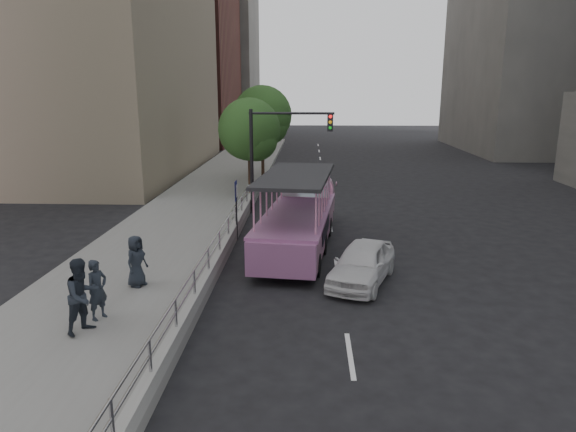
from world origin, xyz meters
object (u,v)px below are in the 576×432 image
at_px(car, 362,263).
at_px(street_tree_far, 264,118).
at_px(pedestrian_near, 97,290).
at_px(parking_sign, 236,203).
at_px(traffic_signal, 275,144).
at_px(street_tree_near, 251,132).
at_px(duck_boat, 300,217).
at_px(pedestrian_far, 136,261).
at_px(pedestrian_mid, 83,296).

distance_m(car, street_tree_far, 20.08).
height_order(pedestrian_near, parking_sign, parking_sign).
height_order(traffic_signal, street_tree_far, street_tree_far).
distance_m(traffic_signal, street_tree_near, 3.80).
bearing_deg(duck_boat, street_tree_far, 100.39).
relative_size(pedestrian_far, parking_sign, 0.63).
xyz_separation_m(street_tree_near, street_tree_far, (0.20, 6.00, 0.49)).
xyz_separation_m(car, pedestrian_far, (-6.93, -1.33, 0.43)).
relative_size(pedestrian_mid, parking_sign, 0.75).
bearing_deg(pedestrian_near, traffic_signal, 12.59).
xyz_separation_m(car, parking_sign, (-4.73, 4.71, 0.93)).
bearing_deg(pedestrian_far, duck_boat, -19.94).
relative_size(car, pedestrian_near, 2.44).
relative_size(car, traffic_signal, 0.75).
distance_m(parking_sign, street_tree_far, 14.69).
height_order(parking_sign, street_tree_near, street_tree_near).
bearing_deg(pedestrian_far, pedestrian_near, -164.20).
xyz_separation_m(duck_boat, pedestrian_near, (-5.10, -7.76, -0.05)).
bearing_deg(street_tree_near, pedestrian_mid, -97.11).
xyz_separation_m(duck_boat, pedestrian_mid, (-5.15, -8.50, 0.09)).
bearing_deg(traffic_signal, pedestrian_near, -105.62).
height_order(pedestrian_mid, street_tree_near, street_tree_near).
height_order(duck_boat, traffic_signal, traffic_signal).
xyz_separation_m(pedestrian_far, parking_sign, (2.20, 6.05, 0.50)).
bearing_deg(duck_boat, pedestrian_far, -131.75).
relative_size(traffic_signal, street_tree_near, 0.91).
distance_m(pedestrian_far, street_tree_near, 14.86).
bearing_deg(duck_boat, car, -63.15).
bearing_deg(street_tree_far, street_tree_near, -91.91).
xyz_separation_m(pedestrian_near, street_tree_far, (2.34, 22.80, 3.21)).
bearing_deg(street_tree_near, pedestrian_near, -97.26).
relative_size(pedestrian_mid, street_tree_far, 0.29).
xyz_separation_m(pedestrian_far, traffic_signal, (3.49, 11.05, 2.41)).
distance_m(duck_boat, pedestrian_mid, 9.94).
distance_m(duck_boat, pedestrian_near, 9.28).
relative_size(pedestrian_far, street_tree_far, 0.25).
bearing_deg(parking_sign, traffic_signal, 75.52).
xyz_separation_m(car, pedestrian_near, (-7.18, -3.65, 0.44)).
bearing_deg(car, traffic_signal, 130.01).
distance_m(car, pedestrian_far, 7.07).
xyz_separation_m(pedestrian_mid, parking_sign, (2.49, 9.11, 0.35)).
relative_size(pedestrian_far, traffic_signal, 0.30).
relative_size(car, parking_sign, 1.56).
xyz_separation_m(duck_boat, traffic_signal, (-1.36, 5.61, 2.35)).
bearing_deg(street_tree_far, pedestrian_near, -95.86).
distance_m(pedestrian_mid, street_tree_near, 17.87).
relative_size(duck_boat, pedestrian_far, 6.04).
bearing_deg(pedestrian_far, street_tree_near, 14.35).
height_order(parking_sign, street_tree_far, street_tree_far).
height_order(duck_boat, car, duck_boat).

